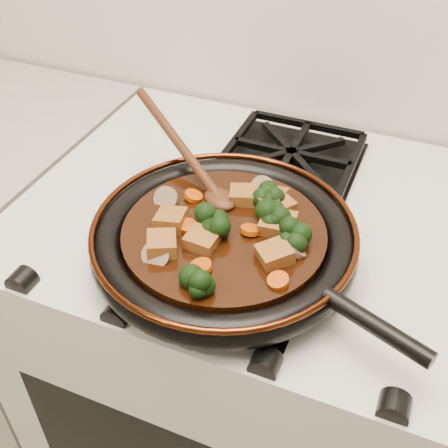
% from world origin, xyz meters
% --- Properties ---
extents(stove, '(0.76, 0.60, 0.90)m').
position_xyz_m(stove, '(0.00, 1.69, 0.45)').
color(stove, beige).
rests_on(stove, ground).
extents(burner_grate_front, '(0.23, 0.23, 0.03)m').
position_xyz_m(burner_grate_front, '(0.00, 1.55, 0.91)').
color(burner_grate_front, black).
rests_on(burner_grate_front, stove).
extents(burner_grate_back, '(0.23, 0.23, 0.03)m').
position_xyz_m(burner_grate_back, '(0.00, 1.83, 0.91)').
color(burner_grate_back, black).
rests_on(burner_grate_back, stove).
extents(skillet, '(0.48, 0.37, 0.05)m').
position_xyz_m(skillet, '(-0.01, 1.56, 0.94)').
color(skillet, black).
rests_on(skillet, burner_grate_front).
extents(braising_sauce, '(0.28, 0.28, 0.02)m').
position_xyz_m(braising_sauce, '(-0.01, 1.56, 0.95)').
color(braising_sauce, black).
rests_on(braising_sauce, skillet).
extents(tofu_cube_0, '(0.05, 0.06, 0.03)m').
position_xyz_m(tofu_cube_0, '(-0.07, 1.49, 0.97)').
color(tofu_cube_0, brown).
rests_on(tofu_cube_0, braising_sauce).
extents(tofu_cube_1, '(0.04, 0.04, 0.02)m').
position_xyz_m(tofu_cube_1, '(-0.03, 1.52, 0.97)').
color(tofu_cube_1, brown).
rests_on(tofu_cube_1, braising_sauce).
extents(tofu_cube_2, '(0.05, 0.05, 0.03)m').
position_xyz_m(tofu_cube_2, '(0.05, 1.59, 0.97)').
color(tofu_cube_2, brown).
rests_on(tofu_cube_2, braising_sauce).
extents(tofu_cube_3, '(0.05, 0.05, 0.03)m').
position_xyz_m(tofu_cube_3, '(0.02, 1.64, 0.97)').
color(tofu_cube_3, brown).
rests_on(tofu_cube_3, braising_sauce).
extents(tofu_cube_4, '(0.06, 0.06, 0.03)m').
position_xyz_m(tofu_cube_4, '(0.04, 1.62, 0.97)').
color(tofu_cube_4, brown).
rests_on(tofu_cube_4, braising_sauce).
extents(tofu_cube_5, '(0.04, 0.04, 0.02)m').
position_xyz_m(tofu_cube_5, '(0.00, 1.63, 0.97)').
color(tofu_cube_5, brown).
rests_on(tofu_cube_5, braising_sauce).
extents(tofu_cube_6, '(0.05, 0.05, 0.02)m').
position_xyz_m(tofu_cube_6, '(-0.01, 1.63, 0.97)').
color(tofu_cube_6, brown).
rests_on(tofu_cube_6, braising_sauce).
extents(tofu_cube_7, '(0.06, 0.06, 0.03)m').
position_xyz_m(tofu_cube_7, '(0.07, 1.53, 0.97)').
color(tofu_cube_7, brown).
rests_on(tofu_cube_7, braising_sauce).
extents(tofu_cube_8, '(0.05, 0.05, 0.03)m').
position_xyz_m(tofu_cube_8, '(-0.09, 1.54, 0.97)').
color(tofu_cube_8, brown).
rests_on(tofu_cube_8, braising_sauce).
extents(broccoli_floret_0, '(0.09, 0.09, 0.06)m').
position_xyz_m(broccoli_floret_0, '(-0.00, 1.44, 0.97)').
color(broccoli_floret_0, black).
rests_on(broccoli_floret_0, braising_sauce).
extents(broccoli_floret_1, '(0.06, 0.06, 0.06)m').
position_xyz_m(broccoli_floret_1, '(-0.03, 1.55, 0.97)').
color(broccoli_floret_1, black).
rests_on(broccoli_floret_1, braising_sauce).
extents(broccoli_floret_2, '(0.08, 0.08, 0.06)m').
position_xyz_m(broccoli_floret_2, '(0.08, 1.56, 0.97)').
color(broccoli_floret_2, black).
rests_on(broccoli_floret_2, braising_sauce).
extents(broccoli_floret_3, '(0.06, 0.06, 0.06)m').
position_xyz_m(broccoli_floret_3, '(0.05, 1.59, 0.97)').
color(broccoli_floret_3, black).
rests_on(broccoli_floret_3, braising_sauce).
extents(broccoli_floret_4, '(0.09, 0.08, 0.07)m').
position_xyz_m(broccoli_floret_4, '(0.03, 1.64, 0.97)').
color(broccoli_floret_4, black).
rests_on(broccoli_floret_4, braising_sauce).
extents(broccoli_floret_5, '(0.09, 0.08, 0.07)m').
position_xyz_m(broccoli_floret_5, '(0.04, 1.60, 0.97)').
color(broccoli_floret_5, black).
rests_on(broccoli_floret_5, braising_sauce).
extents(carrot_coin_0, '(0.03, 0.03, 0.02)m').
position_xyz_m(carrot_coin_0, '(-0.08, 1.60, 0.96)').
color(carrot_coin_0, '#BC4005').
rests_on(carrot_coin_0, braising_sauce).
extents(carrot_coin_1, '(0.03, 0.03, 0.01)m').
position_xyz_m(carrot_coin_1, '(-0.09, 1.53, 0.96)').
color(carrot_coin_1, '#BC4005').
rests_on(carrot_coin_1, braising_sauce).
extents(carrot_coin_2, '(0.03, 0.03, 0.01)m').
position_xyz_m(carrot_coin_2, '(-0.06, 1.54, 0.96)').
color(carrot_coin_2, '#BC4005').
rests_on(carrot_coin_2, braising_sauce).
extents(carrot_coin_3, '(0.03, 0.03, 0.01)m').
position_xyz_m(carrot_coin_3, '(-0.01, 1.48, 0.96)').
color(carrot_coin_3, '#BC4005').
rests_on(carrot_coin_3, braising_sauce).
extents(carrot_coin_4, '(0.03, 0.03, 0.02)m').
position_xyz_m(carrot_coin_4, '(0.09, 1.49, 0.96)').
color(carrot_coin_4, '#BC4005').
rests_on(carrot_coin_4, braising_sauce).
extents(carrot_coin_5, '(0.03, 0.03, 0.02)m').
position_xyz_m(carrot_coin_5, '(0.02, 1.57, 0.96)').
color(carrot_coin_5, '#BC4005').
rests_on(carrot_coin_5, braising_sauce).
extents(mushroom_slice_0, '(0.04, 0.03, 0.03)m').
position_xyz_m(mushroom_slice_0, '(-0.11, 1.58, 0.97)').
color(mushroom_slice_0, '#80624A').
rests_on(mushroom_slice_0, braising_sauce).
extents(mushroom_slice_1, '(0.04, 0.04, 0.03)m').
position_xyz_m(mushroom_slice_1, '(-0.07, 1.47, 0.97)').
color(mushroom_slice_1, '#80624A').
rests_on(mushroom_slice_1, braising_sauce).
extents(mushroom_slice_2, '(0.04, 0.04, 0.03)m').
position_xyz_m(mushroom_slice_2, '(0.09, 1.55, 0.97)').
color(mushroom_slice_2, '#80624A').
rests_on(mushroom_slice_2, braising_sauce).
extents(mushroom_slice_3, '(0.05, 0.05, 0.03)m').
position_xyz_m(mushroom_slice_3, '(0.01, 1.66, 0.97)').
color(mushroom_slice_3, '#80624A').
rests_on(mushroom_slice_3, braising_sauce).
extents(wooden_spoon, '(0.14, 0.11, 0.25)m').
position_xyz_m(wooden_spoon, '(-0.10, 1.65, 0.98)').
color(wooden_spoon, '#46200F').
rests_on(wooden_spoon, braising_sauce).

